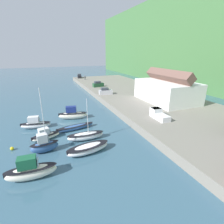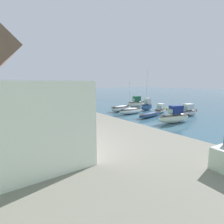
# 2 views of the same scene
# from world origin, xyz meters

# --- Properties ---
(ground_plane) EXTENTS (320.00, 320.00, 0.00)m
(ground_plane) POSITION_xyz_m (0.00, 0.00, 0.00)
(ground_plane) COLOR #385B70
(quay_promenade) EXTENTS (132.60, 26.86, 1.57)m
(quay_promenade) POSITION_xyz_m (0.00, 24.22, 0.79)
(quay_promenade) COLOR gray
(quay_promenade) RESTS_ON ground_plane
(harbor_clubhouse) EXTENTS (16.42, 10.99, 8.63)m
(harbor_clubhouse) POSITION_xyz_m (-8.73, 26.58, 4.64)
(harbor_clubhouse) COLOR white
(harbor_clubhouse) RESTS_ON quay_promenade
(moored_boat_0) EXTENTS (2.97, 6.71, 2.99)m
(moored_boat_0) POSITION_xyz_m (-8.41, 0.64, 1.12)
(moored_boat_0) COLOR white
(moored_boat_0) RESTS_ON ground_plane
(moored_boat_1) EXTENTS (2.89, 7.85, 0.92)m
(moored_boat_1) POSITION_xyz_m (-2.42, 0.06, 0.49)
(moored_boat_1) COLOR #33568E
(moored_boat_1) RESTS_ON ground_plane
(moored_boat_2) EXTENTS (2.03, 6.45, 7.31)m
(moored_boat_2) POSITION_xyz_m (2.46, 0.99, 0.72)
(moored_boat_2) COLOR white
(moored_boat_2) RESTS_ON ground_plane
(moored_boat_3) EXTENTS (3.38, 7.04, 1.35)m
(moored_boat_3) POSITION_xyz_m (6.71, 0.31, 0.72)
(moored_boat_3) COLOR white
(moored_boat_3) RESTS_ON ground_plane
(moored_boat_4) EXTENTS (2.58, 6.00, 2.49)m
(moored_boat_4) POSITION_xyz_m (-6.06, -7.19, 0.90)
(moored_boat_4) COLOR silver
(moored_boat_4) RESTS_ON ground_plane
(moored_boat_5) EXTENTS (2.97, 5.16, 2.09)m
(moored_boat_5) POSITION_xyz_m (-0.39, -5.53, 0.73)
(moored_boat_5) COLOR white
(moored_boat_5) RESTS_ON ground_plane
(moored_boat_6) EXTENTS (2.10, 4.31, 9.91)m
(moored_boat_6) POSITION_xyz_m (4.00, -5.77, 1.16)
(moored_boat_6) COLOR #33568E
(moored_boat_6) RESTS_ON ground_plane
(moored_boat_7) EXTENTS (1.92, 5.98, 3.02)m
(moored_boat_7) POSITION_xyz_m (9.77, -7.48, 1.13)
(moored_boat_7) COLOR white
(moored_boat_7) RESTS_ON ground_plane
(parked_car_0) EXTENTS (4.36, 2.21, 2.16)m
(parked_car_0) POSITION_xyz_m (-62.65, 13.64, 2.49)
(parked_car_0) COLOR black
(parked_car_0) RESTS_ON quay_promenade
(parked_car_1) EXTENTS (2.22, 4.36, 2.16)m
(parked_car_1) POSITION_xyz_m (-22.40, 13.63, 2.49)
(parked_car_1) COLOR #B7B7BC
(parked_car_1) RESTS_ON quay_promenade
(parked_car_3) EXTENTS (2.17, 4.35, 2.16)m
(parked_car_3) POSITION_xyz_m (-35.60, 15.35, 2.49)
(parked_car_3) COLOR #1E4C2D
(parked_car_3) RESTS_ON quay_promenade
(pickup_truck_1) EXTENTS (4.75, 2.05, 1.90)m
(pickup_truck_1) POSITION_xyz_m (1.80, 16.49, 2.39)
(pickup_truck_1) COLOR silver
(pickup_truck_1) RESTS_ON quay_promenade
(person_on_quay) EXTENTS (0.40, 0.40, 2.14)m
(person_on_quay) POSITION_xyz_m (-55.44, 14.94, 2.67)
(person_on_quay) COLOR #232838
(person_on_quay) RESTS_ON quay_promenade
(mooring_buoy_0) EXTENTS (0.56, 0.56, 0.56)m
(mooring_buoy_0) POSITION_xyz_m (1.56, -10.55, 0.28)
(mooring_buoy_0) COLOR yellow
(mooring_buoy_0) RESTS_ON ground_plane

